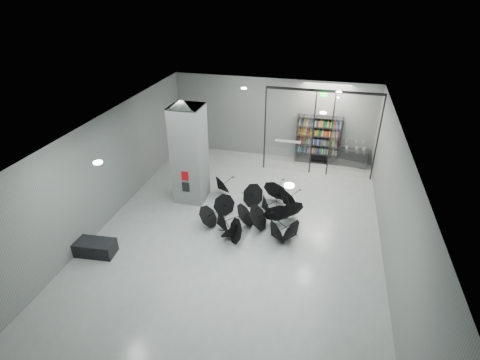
% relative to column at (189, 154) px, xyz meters
% --- Properties ---
extents(room, '(14.00, 14.02, 4.01)m').
position_rel_column_xyz_m(room, '(2.50, -2.00, 0.84)').
color(room, gray).
rests_on(room, ground).
extents(column, '(1.20, 1.20, 4.00)m').
position_rel_column_xyz_m(column, '(0.00, 0.00, 0.00)').
color(column, slate).
rests_on(column, ground).
extents(fire_cabinet, '(0.28, 0.04, 0.38)m').
position_rel_column_xyz_m(fire_cabinet, '(0.00, -0.62, -0.65)').
color(fire_cabinet, '#A50A07').
rests_on(fire_cabinet, column).
extents(info_panel, '(0.30, 0.03, 0.42)m').
position_rel_column_xyz_m(info_panel, '(0.00, -0.62, -1.15)').
color(info_panel, black).
rests_on(info_panel, column).
extents(exit_sign, '(0.30, 0.06, 0.15)m').
position_rel_column_xyz_m(exit_sign, '(4.90, 3.30, 1.82)').
color(exit_sign, '#0CE533').
rests_on(exit_sign, room).
extents(glass_partition, '(5.06, 0.08, 4.00)m').
position_rel_column_xyz_m(glass_partition, '(4.89, 3.50, 0.18)').
color(glass_partition, silver).
rests_on(glass_partition, ground).
extents(bench, '(1.61, 0.80, 0.50)m').
position_rel_column_xyz_m(bench, '(-2.00, -4.22, -1.75)').
color(bench, black).
rests_on(bench, ground).
extents(bookshelf, '(2.17, 0.48, 2.38)m').
position_rel_column_xyz_m(bookshelf, '(4.85, 4.75, -0.81)').
color(bookshelf, black).
rests_on(bookshelf, ground).
extents(shop_counter, '(1.49, 0.79, 0.85)m').
position_rel_column_xyz_m(shop_counter, '(6.61, 4.80, -1.57)').
color(shop_counter, black).
rests_on(shop_counter, ground).
extents(umbrella_cluster, '(4.60, 4.23, 1.31)m').
position_rel_column_xyz_m(umbrella_cluster, '(2.97, -1.08, -1.70)').
color(umbrella_cluster, black).
rests_on(umbrella_cluster, ground).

